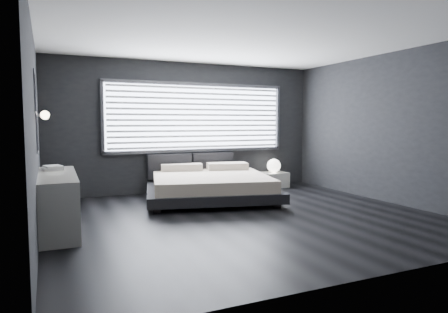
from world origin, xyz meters
name	(u,v)px	position (x,y,z in m)	size (l,w,h in m)	color
room	(246,129)	(0.00, 0.00, 1.40)	(6.04, 6.00, 2.80)	black
window	(198,118)	(0.20, 2.70, 1.61)	(4.14, 0.09, 1.52)	white
headboard	(192,165)	(0.02, 2.64, 0.57)	(1.96, 0.16, 0.52)	black
sconce_near	(45,115)	(-2.88, 0.05, 1.60)	(0.18, 0.11, 0.11)	silver
sconce_far	(45,116)	(-2.88, 0.65, 1.60)	(0.18, 0.11, 0.11)	silver
wall_art_upper	(35,92)	(-2.98, -0.55, 1.85)	(0.01, 0.48, 0.48)	#47474C
wall_art_lower	(37,133)	(-2.98, -0.30, 1.38)	(0.01, 0.48, 0.48)	#47474C
bed	(210,184)	(0.03, 1.59, 0.29)	(2.90, 2.82, 0.63)	black
nightstand	(274,180)	(1.95, 2.38, 0.17)	(0.58, 0.49, 0.34)	silver
orb_lamp	(274,166)	(1.96, 2.38, 0.50)	(0.31, 0.31, 0.31)	white
dresser	(56,202)	(-2.78, 0.41, 0.39)	(0.60, 1.98, 0.79)	silver
book_stack	(52,168)	(-2.81, 0.90, 0.82)	(0.31, 0.38, 0.07)	silver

